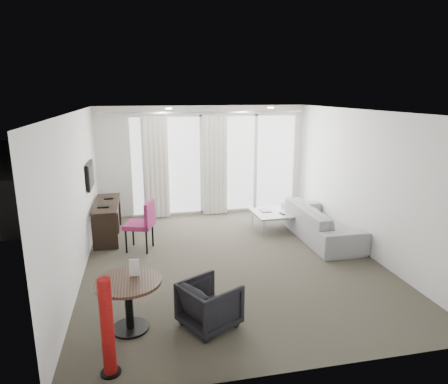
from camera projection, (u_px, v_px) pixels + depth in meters
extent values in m
cube|color=#403B31|center=(231.00, 260.00, 7.10)|extent=(5.00, 6.00, 0.00)
cube|color=white|center=(232.00, 111.00, 6.47)|extent=(5.00, 6.00, 0.00)
cube|color=silver|center=(77.00, 197.00, 6.28)|extent=(0.00, 6.00, 2.60)
cube|color=silver|center=(364.00, 182.00, 7.29)|extent=(0.00, 6.00, 2.60)
cube|color=silver|center=(300.00, 259.00, 3.94)|extent=(5.00, 0.00, 2.60)
cylinder|color=#FFE0B2|center=(169.00, 109.00, 7.81)|extent=(0.12, 0.12, 0.02)
cylinder|color=#FFE0B2|center=(271.00, 108.00, 8.24)|extent=(0.12, 0.12, 0.02)
cylinder|color=maroon|center=(107.00, 328.00, 4.10)|extent=(0.25, 0.25, 1.09)
imported|color=black|center=(210.00, 304.00, 5.03)|extent=(0.88, 0.87, 0.60)
imported|color=gray|center=(320.00, 222.00, 8.11)|extent=(0.89, 2.28, 0.67)
cube|color=#4D4D50|center=(206.00, 198.00, 11.45)|extent=(5.60, 3.00, 0.12)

